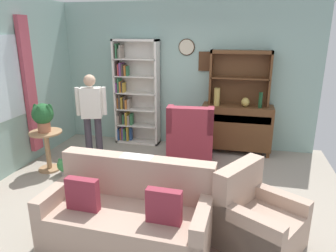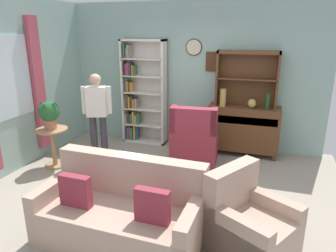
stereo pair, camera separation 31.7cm
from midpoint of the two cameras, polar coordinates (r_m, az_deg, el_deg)
ground_plane at (r=4.70m, az=0.03°, el=-11.86°), size 5.40×4.60×0.02m
wall_back at (r=6.24m, az=6.05°, el=9.08°), size 5.00×0.09×2.80m
wall_left at (r=5.51m, az=-25.95°, el=6.33°), size 0.16×4.20×2.80m
area_rug at (r=4.40m, az=1.37°, el=-13.89°), size 2.35×1.73×0.01m
bookshelf at (r=6.42m, az=-3.58°, el=5.79°), size 0.90×0.30×2.10m
sideboard at (r=6.04m, az=14.97°, el=-0.38°), size 1.30×0.45×0.92m
sideboard_hutch at (r=5.93m, az=15.82°, el=9.64°), size 1.10×0.26×1.00m
vase_tall at (r=5.85m, az=11.53°, el=5.09°), size 0.11×0.11×0.32m
vase_round at (r=5.85m, az=16.57°, el=3.95°), size 0.15×0.15×0.17m
bottle_wine at (r=5.82m, az=19.17°, el=4.22°), size 0.07×0.07×0.28m
couch_floral at (r=3.63m, az=-5.96°, el=-15.61°), size 1.83×0.91×0.90m
armchair_floral at (r=3.62m, az=17.11°, el=-16.86°), size 1.05×1.04×0.88m
wingback_chair at (r=5.52m, az=6.48°, el=-2.95°), size 0.84×0.86×1.05m
plant_stand at (r=5.62m, az=-18.70°, el=-3.03°), size 0.52×0.52×0.68m
potted_plant_large at (r=5.46m, az=-19.33°, el=2.25°), size 0.34×0.34×0.47m
potted_plant_small at (r=5.37m, az=-16.10°, el=-6.46°), size 0.22×0.22×0.30m
person_reading at (r=5.57m, az=-11.21°, el=2.66°), size 0.52×0.30×1.56m
coffee_table at (r=4.29m, az=-0.82°, el=-9.40°), size 0.80×0.50×0.42m
book_stack at (r=4.19m, az=0.02°, el=-8.51°), size 0.21×0.16×0.07m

